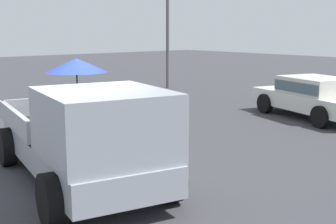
# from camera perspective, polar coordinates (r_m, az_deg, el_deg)

# --- Properties ---
(ground_plane) EXTENTS (80.00, 80.00, 0.00)m
(ground_plane) POSITION_cam_1_polar(r_m,az_deg,el_deg) (9.01, -10.92, -8.37)
(ground_plane) COLOR #38383D
(pickup_truck_main) EXTENTS (5.32, 3.06, 2.26)m
(pickup_truck_main) POSITION_cam_1_polar(r_m,az_deg,el_deg) (8.35, -10.08, -2.91)
(pickup_truck_main) COLOR black
(pickup_truck_main) RESTS_ON ground
(parked_sedan_near) EXTENTS (4.62, 2.90, 1.33)m
(parked_sedan_near) POSITION_cam_1_polar(r_m,az_deg,el_deg) (15.58, 17.57, 1.98)
(parked_sedan_near) COLOR black
(parked_sedan_near) RESTS_ON ground
(motel_sign) EXTENTS (1.40, 0.16, 5.39)m
(motel_sign) POSITION_cam_1_polar(r_m,az_deg,el_deg) (22.44, -0.05, 12.59)
(motel_sign) COLOR #59595B
(motel_sign) RESTS_ON ground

